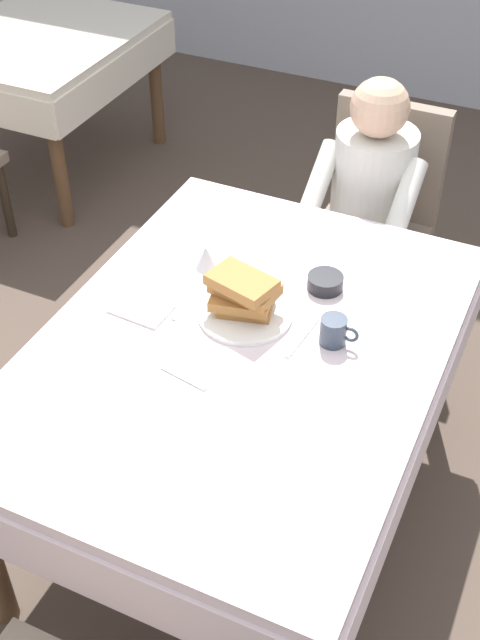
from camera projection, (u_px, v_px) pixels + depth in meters
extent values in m
plane|color=brown|center=(241.00, 503.00, 2.81)|extent=(14.00, 14.00, 0.00)
cube|color=silver|center=(241.00, 348.00, 2.35)|extent=(1.10, 1.50, 0.04)
cube|color=silver|center=(104.00, 583.00, 1.89)|extent=(1.10, 0.01, 0.18)
cube|color=silver|center=(330.00, 241.00, 2.94)|extent=(1.10, 0.01, 0.18)
cube|color=silver|center=(81.00, 323.00, 2.59)|extent=(0.01, 1.50, 0.18)
cube|color=silver|center=(426.00, 435.00, 2.24)|extent=(0.01, 1.50, 0.18)
cylinder|color=brown|center=(204.00, 279.00, 3.20)|extent=(0.07, 0.07, 0.70)
cylinder|color=brown|center=(442.00, 347.00, 2.90)|extent=(0.07, 0.07, 0.70)
cube|color=#7A6B5B|center=(367.00, 242.00, 3.26)|extent=(0.44, 0.44, 0.05)
cube|color=#7A6B5B|center=(389.00, 159.00, 3.23)|extent=(0.44, 0.06, 0.48)
cylinder|color=#2D2319|center=(390.00, 324.00, 3.22)|extent=(0.04, 0.04, 0.40)
cylinder|color=#2D2319|center=(305.00, 300.00, 3.34)|extent=(0.04, 0.04, 0.40)
cylinder|color=#2D2319|center=(415.00, 274.00, 3.47)|extent=(0.04, 0.04, 0.40)
cylinder|color=#2D2319|center=(335.00, 253.00, 3.59)|extent=(0.04, 0.04, 0.40)
cylinder|color=silver|center=(372.00, 188.00, 3.08)|extent=(0.30, 0.30, 0.46)
sphere|color=#D8AD8C|center=(380.00, 108.00, 2.85)|extent=(0.21, 0.21, 0.21)
cylinder|color=silver|center=(405.00, 200.00, 2.89)|extent=(0.08, 0.29, 0.23)
cylinder|color=silver|center=(320.00, 180.00, 2.99)|extent=(0.08, 0.29, 0.23)
cylinder|color=#383D51|center=(365.00, 315.00, 3.22)|extent=(0.10, 0.10, 0.45)
cylinder|color=#383D51|center=(327.00, 304.00, 3.28)|extent=(0.10, 0.10, 0.45)
cylinder|color=white|center=(245.00, 313.00, 2.42)|extent=(0.28, 0.28, 0.02)
cube|color=#A36B33|center=(246.00, 305.00, 2.42)|extent=(0.18, 0.16, 0.03)
cube|color=#A36B33|center=(242.00, 298.00, 2.39)|extent=(0.20, 0.17, 0.03)
cube|color=#A36B33|center=(245.00, 289.00, 2.38)|extent=(0.20, 0.14, 0.03)
cube|color=#A36B33|center=(242.00, 282.00, 2.34)|extent=(0.21, 0.17, 0.03)
cylinder|color=#333D4C|center=(333.00, 331.00, 2.31)|extent=(0.08, 0.08, 0.08)
torus|color=#333D4C|center=(350.00, 335.00, 2.29)|extent=(0.05, 0.01, 0.05)
cylinder|color=black|center=(325.00, 282.00, 2.51)|extent=(0.11, 0.11, 0.04)
cone|color=silver|center=(206.00, 257.00, 2.58)|extent=(0.08, 0.08, 0.07)
cube|color=silver|center=(185.00, 302.00, 2.47)|extent=(0.03, 0.18, 0.00)
cube|color=silver|center=(303.00, 337.00, 2.35)|extent=(0.03, 0.20, 0.00)
cube|color=silver|center=(183.00, 378.00, 2.22)|extent=(0.15, 0.04, 0.00)
cube|color=white|center=(141.00, 309.00, 2.44)|extent=(0.18, 0.13, 0.01)
cube|color=silver|center=(40.00, 37.00, 4.10)|extent=(0.90, 1.10, 0.04)
cube|color=silver|center=(102.00, 22.00, 4.55)|extent=(0.90, 0.01, 0.18)
cube|color=silver|center=(120.00, 75.00, 4.02)|extent=(0.01, 1.10, 0.18)
cylinder|color=brown|center=(58.00, 162.00, 3.89)|extent=(0.07, 0.07, 0.70)
cylinder|color=brown|center=(45.00, 61.00, 4.78)|extent=(0.07, 0.07, 0.70)
cylinder|color=brown|center=(156.00, 84.00, 4.54)|extent=(0.07, 0.07, 0.70)
cylinder|color=#2D2319|center=(5.00, 200.00, 3.91)|extent=(0.04, 0.04, 0.40)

